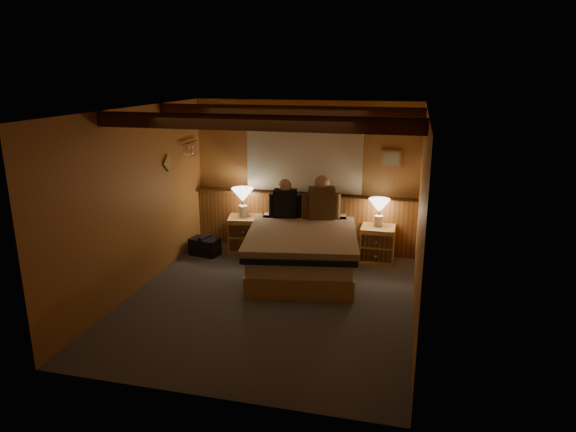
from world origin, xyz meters
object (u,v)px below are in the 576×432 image
(lamp_right, at_px, (379,207))
(person_right, at_px, (322,201))
(person_left, at_px, (285,202))
(nightstand_left, at_px, (245,234))
(bed, at_px, (302,252))
(duffel_bag, at_px, (205,246))
(lamp_left, at_px, (243,197))
(nightstand_right, at_px, (377,244))

(lamp_right, height_order, person_right, person_right)
(lamp_right, distance_m, person_left, 1.43)
(nightstand_left, distance_m, person_right, 1.42)
(bed, bearing_deg, nightstand_left, 136.21)
(person_right, height_order, duffel_bag, person_right)
(nightstand_left, xyz_separation_m, lamp_left, (-0.04, 0.04, 0.61))
(lamp_right, bearing_deg, nightstand_right, -84.22)
(lamp_right, bearing_deg, lamp_left, -179.03)
(lamp_right, relative_size, person_right, 0.61)
(lamp_left, height_order, person_left, person_left)
(bed, height_order, person_left, person_left)
(nightstand_right, distance_m, person_left, 1.56)
(bed, relative_size, lamp_right, 5.07)
(nightstand_left, relative_size, nightstand_right, 1.09)
(duffel_bag, bearing_deg, person_left, 21.20)
(bed, height_order, nightstand_left, bed)
(bed, height_order, nightstand_right, bed)
(person_left, xyz_separation_m, duffel_bag, (-1.27, -0.21, -0.76))
(lamp_left, bearing_deg, nightstand_right, -0.24)
(nightstand_right, relative_size, lamp_left, 1.19)
(bed, height_order, lamp_right, lamp_right)
(person_left, height_order, duffel_bag, person_left)
(nightstand_right, relative_size, lamp_right, 1.31)
(bed, distance_m, nightstand_left, 1.34)
(bed, xyz_separation_m, duffel_bag, (-1.67, 0.41, -0.20))
(lamp_left, xyz_separation_m, person_left, (0.74, -0.17, 0.01))
(nightstand_right, bearing_deg, person_right, -172.19)
(nightstand_left, relative_size, person_left, 0.97)
(nightstand_left, height_order, nightstand_right, nightstand_left)
(person_left, relative_size, person_right, 0.89)
(duffel_bag, bearing_deg, nightstand_left, 42.81)
(lamp_right, bearing_deg, bed, -140.57)
(bed, bearing_deg, duffel_bag, 156.66)
(nightstand_right, bearing_deg, nightstand_left, -179.29)
(nightstand_right, xyz_separation_m, duffel_bag, (-2.69, -0.37, -0.13))
(bed, bearing_deg, person_right, 67.48)
(lamp_right, distance_m, person_right, 0.87)
(person_left, bearing_deg, lamp_right, 0.61)
(lamp_left, xyz_separation_m, person_right, (1.30, -0.13, 0.04))
(bed, bearing_deg, lamp_right, 29.93)
(nightstand_left, distance_m, person_left, 0.94)
(nightstand_left, xyz_separation_m, person_right, (1.26, -0.09, 0.65))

